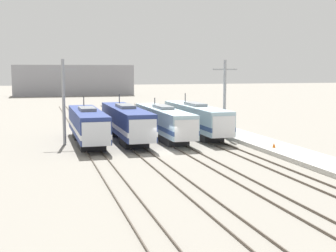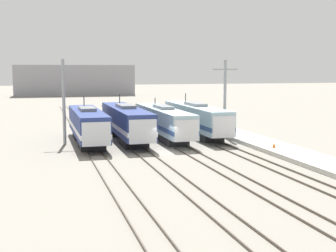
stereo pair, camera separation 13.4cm
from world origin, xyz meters
name	(u,v)px [view 1 (the left image)]	position (x,y,z in m)	size (l,w,h in m)	color
ground_plane	(164,151)	(0.00, 0.00, 0.00)	(400.00, 400.00, 0.00)	gray
rail_pair_far_left	(96,154)	(-6.82, 0.00, 0.07)	(1.51, 120.00, 0.15)	#4C4238
rail_pair_center_left	(142,152)	(-2.27, 0.00, 0.07)	(1.51, 120.00, 0.15)	#4C4238
rail_pair_center_right	(186,150)	(2.27, 0.00, 0.07)	(1.51, 120.00, 0.15)	#4C4238
rail_pair_far_right	(227,148)	(6.82, 0.00, 0.07)	(1.51, 120.00, 0.15)	#4C4238
locomotive_far_left	(88,125)	(-6.82, 6.99, 2.07)	(3.01, 16.42, 4.99)	black
locomotive_center_left	(126,122)	(-2.27, 8.35, 2.12)	(3.03, 18.61, 5.11)	black
locomotive_center_right	(164,122)	(2.27, 8.37, 2.02)	(2.81, 18.41, 4.59)	#232326
locomotive_far_right	(197,119)	(6.82, 9.81, 2.08)	(2.83, 18.71, 5.04)	#232326
catenary_tower_left	(64,100)	(-9.33, 7.28, 4.88)	(3.07, 0.34, 9.28)	gray
catenary_tower_right	(225,97)	(9.46, 7.28, 4.88)	(3.07, 0.34, 9.28)	gray
platform	(266,145)	(11.26, 0.00, 0.21)	(4.00, 120.00, 0.42)	#B7B5AD
traffic_cone	(274,145)	(10.50, -3.11, 0.68)	(0.34, 0.34, 0.52)	orange
depot_building	(74,80)	(-0.94, 104.43, 4.71)	(36.32, 10.00, 9.43)	gray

